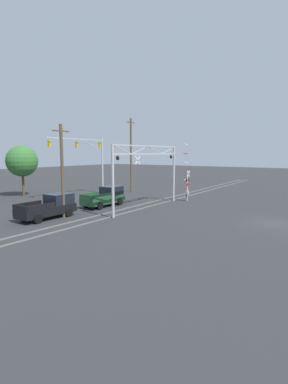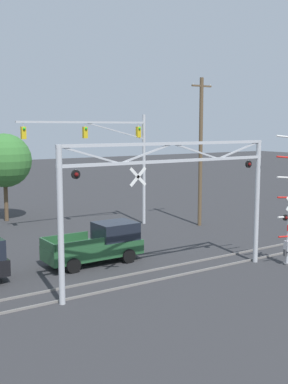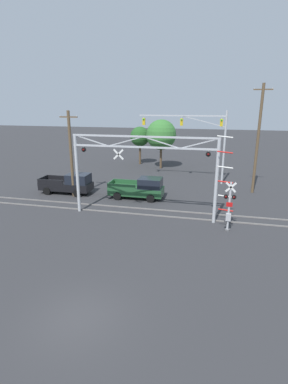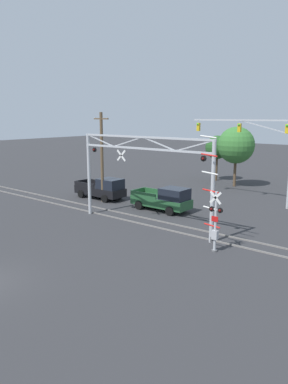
{
  "view_description": "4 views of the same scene",
  "coord_description": "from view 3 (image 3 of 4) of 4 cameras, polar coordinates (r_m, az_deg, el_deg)",
  "views": [
    {
      "loc": [
        -26.33,
        -4.65,
        5.88
      ],
      "look_at": [
        -2.48,
        11.48,
        2.11
      ],
      "focal_mm": 28.0,
      "sensor_mm": 36.0,
      "label": 1
    },
    {
      "loc": [
        -13.6,
        -5.3,
        7.35
      ],
      "look_at": [
        -1.16,
        13.36,
        4.32
      ],
      "focal_mm": 45.0,
      "sensor_mm": 36.0,
      "label": 2
    },
    {
      "loc": [
        5.34,
        -10.04,
        9.13
      ],
      "look_at": [
        -0.37,
        14.55,
        1.55
      ],
      "focal_mm": 28.0,
      "sensor_mm": 36.0,
      "label": 3
    },
    {
      "loc": [
        17.02,
        -8.06,
        8.08
      ],
      "look_at": [
        -0.76,
        13.74,
        2.33
      ],
      "focal_mm": 35.0,
      "sensor_mm": 36.0,
      "label": 4
    }
  ],
  "objects": [
    {
      "name": "utility_pole_left",
      "position": [
        30.19,
        -13.73,
        7.13
      ],
      "size": [
        1.8,
        0.28,
        8.41
      ],
      "color": "brown",
      "rests_on": "ground_plane"
    },
    {
      "name": "traffic_signal_span",
      "position": [
        35.13,
        11.49,
        10.7
      ],
      "size": [
        9.94,
        0.39,
        8.28
      ],
      "color": "#B7BABF",
      "rests_on": "ground_plane"
    },
    {
      "name": "utility_pole_right",
      "position": [
        32.52,
        20.87,
        9.43
      ],
      "size": [
        1.8,
        0.28,
        10.91
      ],
      "color": "brown",
      "rests_on": "ground_plane"
    },
    {
      "name": "pickup_truck_lead",
      "position": [
        29.37,
        -0.77,
        0.7
      ],
      "size": [
        5.33,
        2.24,
        2.12
      ],
      "color": "#23512D",
      "rests_on": "ground_plane"
    },
    {
      "name": "rail_track_far",
      "position": [
        26.6,
        0.7,
        -3.24
      ],
      "size": [
        80.0,
        0.08,
        0.1
      ],
      "primitive_type": "cube",
      "color": "gray",
      "rests_on": "ground_plane"
    },
    {
      "name": "pickup_truck_following",
      "position": [
        31.98,
        -14.02,
        1.53
      ],
      "size": [
        5.4,
        2.24,
        2.12
      ],
      "color": "black",
      "rests_on": "ground_plane"
    },
    {
      "name": "rail_track_near",
      "position": [
        25.29,
        -0.0,
        -4.32
      ],
      "size": [
        80.0,
        0.08,
        0.1
      ],
      "primitive_type": "cube",
      "color": "gray",
      "rests_on": "ground_plane"
    },
    {
      "name": "ground_plane",
      "position": [
        14.59,
        -12.57,
        -22.51
      ],
      "size": [
        200.0,
        200.0,
        0.0
      ],
      "primitive_type": "plane",
      "color": "#303033"
    },
    {
      "name": "background_tree_beyond_span",
      "position": [
        45.73,
        -0.78,
        10.49
      ],
      "size": [
        2.93,
        2.93,
        5.67
      ],
      "color": "brown",
      "rests_on": "ground_plane"
    },
    {
      "name": "crossing_signal_mast",
      "position": [
        22.5,
        15.73,
        -2.01
      ],
      "size": [
        1.65,
        0.35,
        6.96
      ],
      "color": "#B7BABF",
      "rests_on": "ground_plane"
    },
    {
      "name": "crossing_gantry",
      "position": [
        23.8,
        -0.19,
        5.35
      ],
      "size": [
        11.72,
        0.29,
        6.66
      ],
      "color": "#B7BABF",
      "rests_on": "ground_plane"
    },
    {
      "name": "background_tree_far_left_verge",
      "position": [
        42.71,
        3.29,
        10.83
      ],
      "size": [
        4.2,
        4.2,
        6.88
      ],
      "color": "brown",
      "rests_on": "ground_plane"
    }
  ]
}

